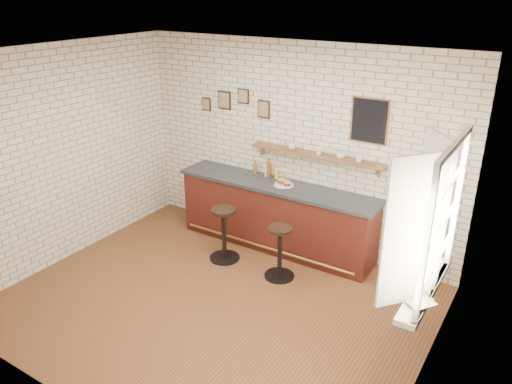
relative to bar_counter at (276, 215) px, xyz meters
The scene contains 21 objects.
ground 1.78m from the bar_counter, 86.51° to the right, with size 5.00×5.00×0.00m, color brown.
bar_counter is the anchor object (origin of this frame).
sandwich_plate 0.52m from the bar_counter, ahead, with size 0.28×0.28×0.01m, color white.
ciabatta_sandwich 0.57m from the bar_counter, ahead, with size 0.27×0.20×0.08m.
potato_chips 0.52m from the bar_counter, ahead, with size 0.27×0.18×0.00m.
bitters_bottle_brown 0.79m from the bar_counter, 158.70° to the left, with size 0.06×0.06×0.21m.
bitters_bottle_white 0.69m from the bar_counter, 146.31° to the left, with size 0.06×0.06×0.23m.
bitters_bottle_amber 0.69m from the bar_counter, 142.96° to the left, with size 0.07×0.07×0.28m.
condiment_bottle_yellow 0.62m from the bar_counter, 120.61° to the left, with size 0.06×0.06×0.19m.
bar_stool_left 0.85m from the bar_counter, 120.62° to the right, with size 0.44×0.44×0.79m.
bar_stool_right 0.87m from the bar_counter, 56.39° to the right, with size 0.41×0.41×0.74m.
wall_shelf 1.11m from the bar_counter, 21.92° to the left, with size 2.00×0.18×0.18m.
shelf_cup_a 1.06m from the bar_counter, 57.76° to the left, with size 0.11×0.11×0.09m, color white.
shelf_cup_b 1.20m from the bar_counter, 19.98° to the left, with size 0.10×0.10×0.10m, color white.
shelf_cup_c 1.37m from the bar_counter, 12.96° to the left, with size 0.12×0.12×0.09m, color white.
shelf_cup_d 1.55m from the bar_counter, 10.04° to the left, with size 0.10×0.10×0.09m, color white.
back_wall_decor 1.60m from the bar_counter, 40.40° to the left, with size 2.96×0.02×0.56m.
window_sill 2.89m from the bar_counter, 29.20° to the right, with size 0.20×1.35×0.06m.
casement_window 3.05m from the bar_counter, 29.62° to the right, with size 0.40×1.30×1.56m.
book_lower 3.03m from the bar_counter, 34.08° to the right, with size 0.15×0.20×0.02m, color tan.
book_upper 3.03m from the bar_counter, 34.15° to the right, with size 0.18×0.24×0.02m, color tan.
Camera 1 is at (3.22, -4.11, 3.69)m, focal length 35.00 mm.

